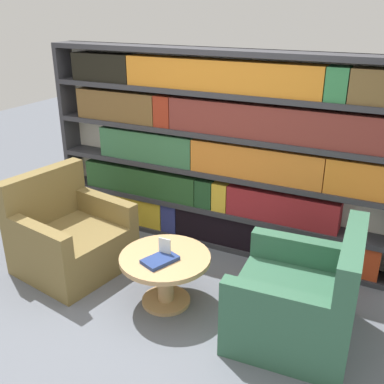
{
  "coord_description": "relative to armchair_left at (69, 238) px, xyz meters",
  "views": [
    {
      "loc": [
        1.69,
        -2.56,
        2.33
      ],
      "look_at": [
        0.09,
        0.65,
        0.82
      ],
      "focal_mm": 42.0,
      "sensor_mm": 36.0,
      "label": 1
    }
  ],
  "objects": [
    {
      "name": "coffee_table",
      "position": [
        1.09,
        -0.09,
        0.02
      ],
      "size": [
        0.74,
        0.74,
        0.45
      ],
      "color": "tan",
      "rests_on": "ground_plane"
    },
    {
      "name": "bookshelf",
      "position": [
        1.02,
        1.05,
        0.67
      ],
      "size": [
        3.55,
        0.3,
        1.96
      ],
      "color": "silver",
      "rests_on": "ground_plane"
    },
    {
      "name": "ground_plane",
      "position": [
        0.99,
        -0.25,
        -0.3
      ],
      "size": [
        14.0,
        14.0,
        0.0
      ],
      "primitive_type": "plane",
      "color": "slate"
    },
    {
      "name": "armchair_left",
      "position": [
        0.0,
        0.0,
        0.0
      ],
      "size": [
        1.0,
        1.02,
        0.9
      ],
      "rotation": [
        0.0,
        0.0,
        1.4
      ],
      "color": "olive",
      "rests_on": "ground_plane"
    },
    {
      "name": "table_sign",
      "position": [
        1.09,
        -0.09,
        0.21
      ],
      "size": [
        0.11,
        0.06,
        0.16
      ],
      "color": "black",
      "rests_on": "coffee_table"
    },
    {
      "name": "stray_book",
      "position": [
        1.09,
        -0.18,
        0.16
      ],
      "size": [
        0.26,
        0.32,
        0.03
      ],
      "color": "navy",
      "rests_on": "coffee_table"
    },
    {
      "name": "armchair_right",
      "position": [
        2.17,
        -0.01,
        0.0
      ],
      "size": [
        0.91,
        0.94,
        0.9
      ],
      "rotation": [
        0.0,
        0.0,
        -1.51
      ],
      "color": "#336047",
      "rests_on": "ground_plane"
    }
  ]
}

